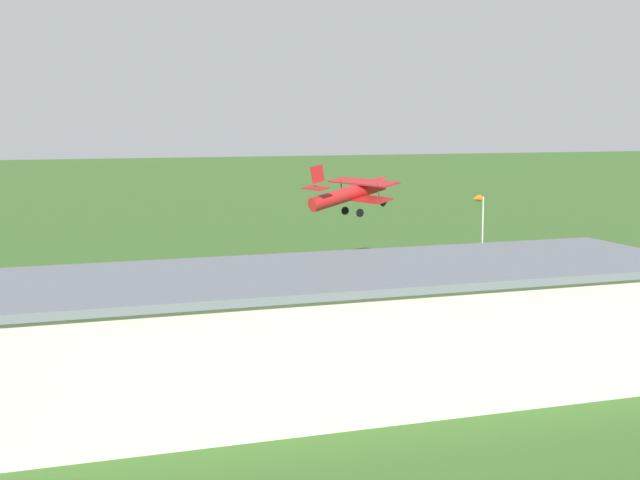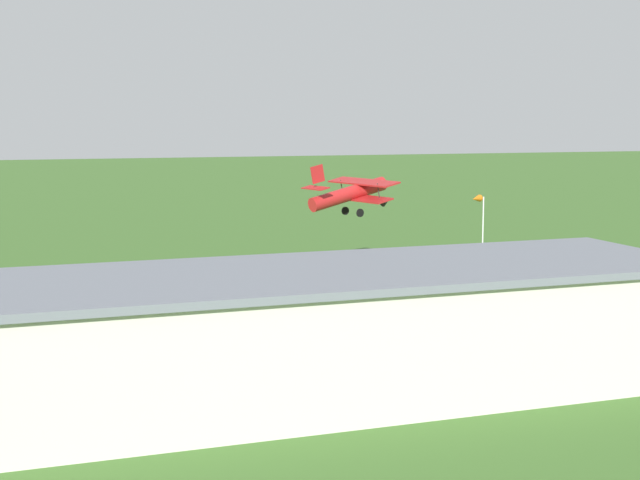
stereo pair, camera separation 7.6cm
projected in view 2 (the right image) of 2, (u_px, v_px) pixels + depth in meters
ground_plane at (239, 278)px, 75.98m from camera, size 400.00×400.00×0.00m
hangar at (302, 334)px, 43.87m from camera, size 38.64×12.66×5.90m
biplane at (351, 193)px, 74.73m from camera, size 7.89×7.62×4.14m
windsock at (477, 204)px, 81.32m from camera, size 1.46×1.27×6.02m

